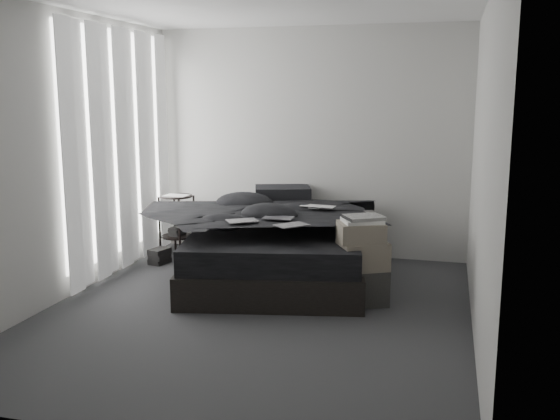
% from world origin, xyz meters
% --- Properties ---
extents(floor, '(3.60, 4.20, 0.01)m').
position_xyz_m(floor, '(0.00, 0.00, 0.00)').
color(floor, '#333335').
rests_on(floor, ground).
extents(wall_back, '(3.60, 0.01, 2.60)m').
position_xyz_m(wall_back, '(0.00, 2.10, 1.30)').
color(wall_back, beige).
rests_on(wall_back, ground).
extents(wall_front, '(3.60, 0.01, 2.60)m').
position_xyz_m(wall_front, '(0.00, -2.10, 1.30)').
color(wall_front, beige).
rests_on(wall_front, ground).
extents(wall_left, '(0.01, 4.20, 2.60)m').
position_xyz_m(wall_left, '(-1.80, 0.00, 1.30)').
color(wall_left, beige).
rests_on(wall_left, ground).
extents(wall_right, '(0.01, 4.20, 2.60)m').
position_xyz_m(wall_right, '(1.80, 0.00, 1.30)').
color(wall_right, beige).
rests_on(wall_right, ground).
extents(window_left, '(0.02, 2.00, 2.30)m').
position_xyz_m(window_left, '(-1.78, 0.90, 1.35)').
color(window_left, white).
rests_on(window_left, wall_left).
extents(curtain_left, '(0.06, 2.12, 2.48)m').
position_xyz_m(curtain_left, '(-1.73, 0.90, 1.28)').
color(curtain_left, white).
rests_on(curtain_left, wall_left).
extents(bed, '(2.07, 2.48, 0.30)m').
position_xyz_m(bed, '(-0.10, 1.01, 0.15)').
color(bed, black).
rests_on(bed, floor).
extents(mattress, '(1.99, 2.41, 0.23)m').
position_xyz_m(mattress, '(-0.10, 1.01, 0.42)').
color(mattress, black).
rests_on(mattress, bed).
extents(duvet, '(1.96, 2.16, 0.26)m').
position_xyz_m(duvet, '(-0.09, 0.96, 0.66)').
color(duvet, black).
rests_on(duvet, mattress).
extents(pillow_lower, '(0.74, 0.57, 0.15)m').
position_xyz_m(pillow_lower, '(-0.32, 1.84, 0.61)').
color(pillow_lower, black).
rests_on(pillow_lower, mattress).
extents(pillow_upper, '(0.72, 0.59, 0.14)m').
position_xyz_m(pillow_upper, '(-0.25, 1.83, 0.75)').
color(pillow_upper, black).
rests_on(pillow_upper, pillow_lower).
extents(laptop, '(0.37, 0.26, 0.03)m').
position_xyz_m(laptop, '(0.28, 1.15, 0.80)').
color(laptop, silver).
rests_on(laptop, duvet).
extents(comic_a, '(0.33, 0.30, 0.01)m').
position_xyz_m(comic_a, '(-0.25, 0.39, 0.79)').
color(comic_a, black).
rests_on(comic_a, duvet).
extents(comic_b, '(0.28, 0.18, 0.01)m').
position_xyz_m(comic_b, '(0.04, 0.61, 0.80)').
color(comic_b, black).
rests_on(comic_b, duvet).
extents(comic_c, '(0.32, 0.33, 0.01)m').
position_xyz_m(comic_c, '(0.23, 0.32, 0.81)').
color(comic_c, black).
rests_on(comic_c, duvet).
extents(side_stand, '(0.45, 0.45, 0.69)m').
position_xyz_m(side_stand, '(-1.47, 1.64, 0.34)').
color(side_stand, black).
rests_on(side_stand, floor).
extents(papers, '(0.28, 0.21, 0.01)m').
position_xyz_m(papers, '(-1.46, 1.63, 0.70)').
color(papers, white).
rests_on(papers, side_stand).
extents(floor_books, '(0.21, 0.26, 0.16)m').
position_xyz_m(floor_books, '(-1.50, 1.20, 0.08)').
color(floor_books, black).
rests_on(floor_books, floor).
extents(box_lower, '(0.54, 0.49, 0.32)m').
position_xyz_m(box_lower, '(0.84, 0.46, 0.16)').
color(box_lower, '#242424').
rests_on(box_lower, floor).
extents(box_mid, '(0.51, 0.48, 0.25)m').
position_xyz_m(box_mid, '(0.86, 0.45, 0.45)').
color(box_mid, '#696053').
rests_on(box_mid, box_lower).
extents(box_upper, '(0.48, 0.43, 0.17)m').
position_xyz_m(box_upper, '(0.83, 0.45, 0.66)').
color(box_upper, '#696053').
rests_on(box_upper, box_mid).
extents(art_book_white, '(0.41, 0.38, 0.03)m').
position_xyz_m(art_book_white, '(0.84, 0.46, 0.76)').
color(art_book_white, silver).
rests_on(art_book_white, box_upper).
extents(art_book_snake, '(0.41, 0.38, 0.03)m').
position_xyz_m(art_book_snake, '(0.86, 0.45, 0.79)').
color(art_book_snake, silver).
rests_on(art_book_snake, art_book_white).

